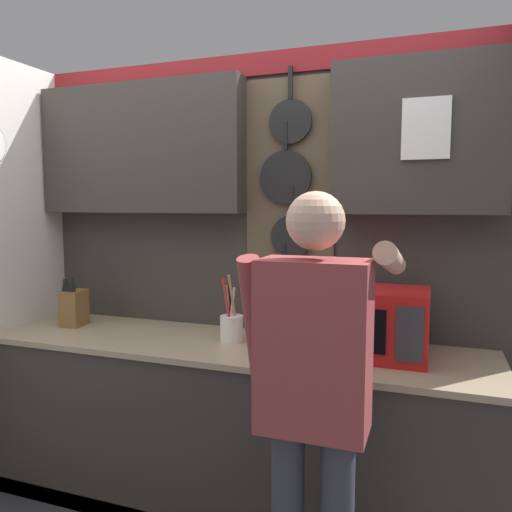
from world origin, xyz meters
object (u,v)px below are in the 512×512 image
object	(u,v)px
knife_block	(74,307)
utensil_crock	(232,326)
microwave	(371,322)
person	(314,382)

from	to	relation	value
knife_block	utensil_crock	bearing A→B (deg)	0.04
microwave	person	world-z (taller)	person
utensil_crock	person	bearing A→B (deg)	-48.92
utensil_crock	microwave	bearing A→B (deg)	-0.11
microwave	utensil_crock	bearing A→B (deg)	179.89
knife_block	person	size ratio (longest dim) A/B	0.18
microwave	person	bearing A→B (deg)	-99.26
knife_block	utensil_crock	size ratio (longest dim) A/B	0.83
microwave	knife_block	world-z (taller)	microwave
knife_block	utensil_crock	xyz separation A→B (m)	(1.00, 0.00, -0.03)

